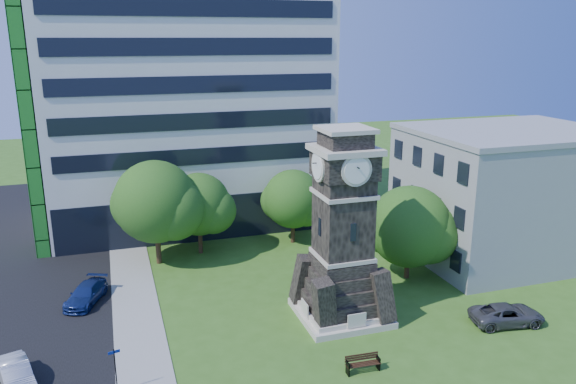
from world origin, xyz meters
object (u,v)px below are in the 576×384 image
object	(u,v)px
car_street_mid	(16,375)
car_east_lot	(507,314)
street_sign	(115,366)
clock_tower	(343,239)
car_street_north	(86,294)
park_bench	(363,363)

from	to	relation	value
car_street_mid	car_east_lot	xyz separation A→B (m)	(28.29, -2.31, -0.01)
car_street_mid	car_east_lot	bearing A→B (deg)	-22.62
car_east_lot	street_sign	distance (m)	23.40
clock_tower	street_sign	distance (m)	14.97
car_street_mid	car_east_lot	distance (m)	28.38
clock_tower	street_sign	bearing A→B (deg)	-163.88
car_street_north	street_sign	xyz separation A→B (m)	(1.70, -11.05, 0.91)
car_street_north	car_east_lot	xyz separation A→B (m)	(25.09, -11.21, 0.02)
car_street_mid	street_sign	xyz separation A→B (m)	(4.90, -2.16, 0.87)
car_street_mid	car_east_lot	world-z (taller)	car_street_mid
car_street_north	park_bench	distance (m)	19.42
clock_tower	car_east_lot	size ratio (longest dim) A/B	2.66
clock_tower	car_east_lot	distance (m)	11.34
clock_tower	car_east_lot	xyz separation A→B (m)	(9.47, -4.18, -4.64)
clock_tower	car_street_north	xyz separation A→B (m)	(-15.62, 7.03, -4.66)
park_bench	street_sign	world-z (taller)	street_sign
car_street_north	park_bench	world-z (taller)	car_street_north
car_east_lot	street_sign	bearing A→B (deg)	98.69
car_east_lot	street_sign	xyz separation A→B (m)	(-23.39, 0.16, 0.89)
car_street_mid	car_east_lot	size ratio (longest dim) A/B	0.86
clock_tower	park_bench	size ratio (longest dim) A/B	6.45
street_sign	car_street_mid	bearing A→B (deg)	142.32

